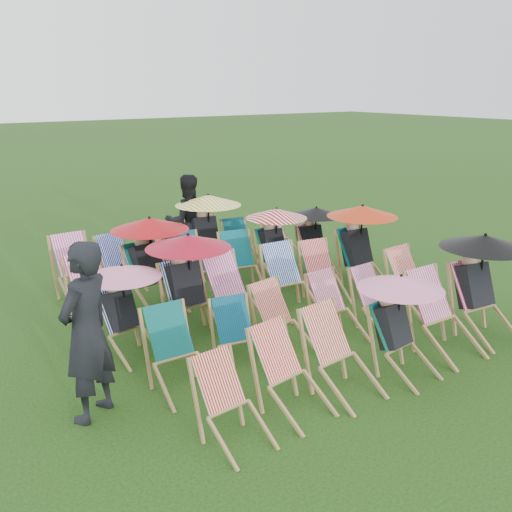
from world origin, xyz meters
TOP-DOWN VIEW (x-y plane):
  - ground at (0.00, 0.00)m, footprint 100.00×100.00m
  - deckchair_0 at (-2.00, -2.29)m, footprint 0.61×0.80m
  - deckchair_1 at (-1.21, -2.19)m, footprint 0.70×0.90m
  - deckchair_2 at (-0.52, -2.21)m, footprint 0.70×0.92m
  - deckchair_3 at (0.34, -2.27)m, footprint 1.00×1.07m
  - deckchair_4 at (1.24, -2.20)m, footprint 0.69×0.95m
  - deckchair_5 at (2.08, -2.15)m, footprint 1.17×1.23m
  - deckchair_6 at (-1.96, -1.12)m, footprint 0.62×0.85m
  - deckchair_7 at (-1.15, -1.11)m, footprint 0.67×0.84m
  - deckchair_8 at (-0.43, -1.04)m, footprint 0.70×0.89m
  - deckchair_9 at (0.42, -1.11)m, footprint 0.59×0.81m
  - deckchair_10 at (1.13, -1.19)m, footprint 0.59×0.80m
  - deckchair_11 at (1.99, -1.12)m, footprint 0.68×0.91m
  - deckchair_12 at (-2.09, 0.04)m, footprint 0.97×1.06m
  - deckchair_13 at (-1.12, 0.15)m, footprint 1.16×1.20m
  - deckchair_14 at (-0.50, -0.03)m, footprint 0.74×0.98m
  - deckchair_15 at (0.52, 0.01)m, footprint 0.70×0.94m
  - deckchair_16 at (1.26, 0.10)m, footprint 0.71×0.90m
  - deckchair_17 at (2.13, 0.15)m, footprint 1.17×1.22m
  - deckchair_18 at (-2.07, 1.18)m, footprint 0.72×0.94m
  - deckchair_19 at (-1.12, 1.30)m, footprint 1.17×1.26m
  - deckchair_20 at (-0.48, 1.26)m, footprint 0.71×0.97m
  - deckchair_21 at (0.42, 1.20)m, footprint 0.78×0.96m
  - deckchair_22 at (1.19, 1.25)m, footprint 1.06×1.10m
  - deckchair_23 at (2.09, 1.28)m, footprint 0.99×1.05m
  - deckchair_24 at (-1.94, 2.32)m, footprint 0.70×0.95m
  - deckchair_25 at (-1.22, 2.39)m, footprint 0.65×0.86m
  - deckchair_26 at (-0.29, 2.32)m, footprint 0.77×0.96m
  - deckchair_27 at (0.46, 2.35)m, footprint 1.18×1.25m
  - deckchair_28 at (1.14, 2.32)m, footprint 0.67×0.86m
  - deckchair_29 at (2.11, 2.35)m, footprint 0.69×0.87m
  - person_left at (-2.94, -1.08)m, footprint 0.82×0.75m
  - person_rear at (0.32, 2.88)m, footprint 0.99×0.85m

SIDE VIEW (x-z plane):
  - ground at x=0.00m, z-range 0.00..0.00m
  - deckchair_7 at x=-1.15m, z-range 0.00..0.82m
  - deckchair_0 at x=-2.00m, z-range 0.00..0.82m
  - deckchair_10 at x=1.13m, z-range 0.00..0.83m
  - deckchair_28 at x=1.14m, z-range 0.00..0.85m
  - deckchair_29 at x=2.11m, z-range 0.00..0.86m
  - deckchair_9 at x=0.42m, z-range 0.00..0.86m
  - deckchair_8 at x=-0.43m, z-range 0.00..0.88m
  - deckchair_25 at x=-1.22m, z-range 0.00..0.88m
  - deckchair_1 at x=-1.21m, z-range 0.00..0.89m
  - deckchair_16 at x=1.26m, z-range 0.00..0.89m
  - deckchair_6 at x=-1.96m, z-range 0.00..0.91m
  - deckchair_26 at x=-0.29m, z-range 0.00..0.93m
  - deckchair_21 at x=0.42m, z-range 0.00..0.93m
  - deckchair_2 at x=-0.52m, z-range 0.00..0.94m
  - deckchair_11 at x=1.99m, z-range 0.00..0.95m
  - deckchair_18 at x=-2.07m, z-range 0.00..0.97m
  - deckchair_15 at x=0.52m, z-range 0.00..0.98m
  - deckchair_24 at x=-1.94m, z-range 0.00..1.00m
  - deckchair_14 at x=-0.50m, z-range 0.00..1.01m
  - deckchair_4 at x=1.24m, z-range 0.00..1.02m
  - deckchair_20 at x=-0.48m, z-range 0.00..1.02m
  - deckchair_12 at x=-2.09m, z-range 0.03..1.19m
  - deckchair_23 at x=2.09m, z-range 0.03..1.20m
  - deckchair_3 at x=0.34m, z-range 0.03..1.22m
  - deckchair_22 at x=1.19m, z-range 0.03..1.30m
  - deckchair_13 at x=-1.12m, z-range 0.04..1.41m
  - deckchair_17 at x=2.13m, z-range 0.04..1.42m
  - deckchair_5 at x=2.08m, z-range 0.04..1.42m
  - deckchair_19 at x=-1.12m, z-range 0.04..1.43m
  - deckchair_27 at x=0.46m, z-range 0.04..1.44m
  - person_rear at x=0.32m, z-range 0.00..1.74m
  - person_left at x=-2.94m, z-range 0.00..1.87m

